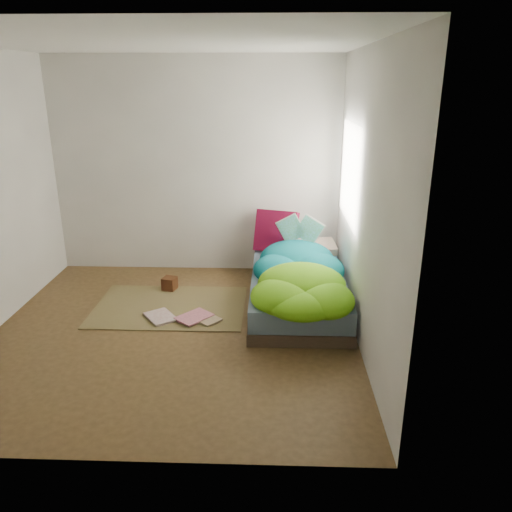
{
  "coord_description": "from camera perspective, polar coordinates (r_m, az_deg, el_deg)",
  "views": [
    {
      "loc": [
        0.95,
        -4.29,
        2.31
      ],
      "look_at": [
        0.77,
        0.75,
        0.52
      ],
      "focal_mm": 35.0,
      "sensor_mm": 36.0,
      "label": 1
    }
  ],
  "objects": [
    {
      "name": "floor_book_b",
      "position": [
        5.24,
        -7.98,
        -6.53
      ],
      "size": [
        0.42,
        0.43,
        0.03
      ],
      "primitive_type": "imported",
      "rotation": [
        0.0,
        0.0,
        -0.73
      ],
      "color": "pink",
      "rests_on": "rug"
    },
    {
      "name": "pillow_magenta",
      "position": [
        6.01,
        2.34,
        2.82
      ],
      "size": [
        0.52,
        0.29,
        0.5
      ],
      "primitive_type": "cube",
      "rotation": [
        0.0,
        0.0,
        -0.29
      ],
      "color": "#530524",
      "rests_on": "bed"
    },
    {
      "name": "floor_book_a",
      "position": [
        5.18,
        -12.1,
        -7.17
      ],
      "size": [
        0.4,
        0.41,
        0.03
      ],
      "primitive_type": "imported",
      "rotation": [
        0.0,
        0.0,
        0.63
      ],
      "color": "silver",
      "rests_on": "rug"
    },
    {
      "name": "rug",
      "position": [
        5.47,
        -9.79,
        -5.71
      ],
      "size": [
        1.6,
        1.1,
        0.01
      ],
      "primitive_type": "cube",
      "color": "brown",
      "rests_on": "ground"
    },
    {
      "name": "bed",
      "position": [
        5.46,
        4.73,
        -3.69
      ],
      "size": [
        1.0,
        2.0,
        0.34
      ],
      "color": "#382D1F",
      "rests_on": "ground"
    },
    {
      "name": "pillow_floral",
      "position": [
        6.05,
        6.61,
        0.93
      ],
      "size": [
        0.55,
        0.39,
        0.12
      ],
      "primitive_type": "cube",
      "rotation": [
        0.0,
        0.0,
        0.14
      ],
      "color": "white",
      "rests_on": "bed"
    },
    {
      "name": "duvet",
      "position": [
        5.12,
        4.94,
        -1.14
      ],
      "size": [
        0.96,
        1.84,
        0.34
      ],
      "primitive_type": null,
      "color": "#086E7E",
      "rests_on": "bed"
    },
    {
      "name": "floor_book_c",
      "position": [
        5.06,
        -6.62,
        -7.52
      ],
      "size": [
        0.35,
        0.34,
        0.02
      ],
      "primitive_type": "imported",
      "rotation": [
        0.0,
        0.0,
        0.83
      ],
      "color": "tan",
      "rests_on": "rug"
    },
    {
      "name": "open_book",
      "position": [
        5.64,
        5.08,
        4.01
      ],
      "size": [
        0.45,
        0.18,
        0.27
      ],
      "primitive_type": null,
      "rotation": [
        0.0,
        0.0,
        -0.2
      ],
      "color": "#2B7E29",
      "rests_on": "duvet"
    },
    {
      "name": "ground",
      "position": [
        4.96,
        -9.33,
        -8.51
      ],
      "size": [
        3.5,
        3.5,
        0.0
      ],
      "primitive_type": "cube",
      "color": "#49361C",
      "rests_on": "ground"
    },
    {
      "name": "room_walls",
      "position": [
        4.45,
        -10.3,
        10.35
      ],
      "size": [
        3.54,
        3.54,
        2.62
      ],
      "color": "beige",
      "rests_on": "ground"
    },
    {
      "name": "wooden_box",
      "position": [
        5.87,
        -9.84,
        -3.1
      ],
      "size": [
        0.18,
        0.18,
        0.14
      ],
      "primitive_type": "cube",
      "rotation": [
        0.0,
        0.0,
        -0.26
      ],
      "color": "#391C0D",
      "rests_on": "rug"
    }
  ]
}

